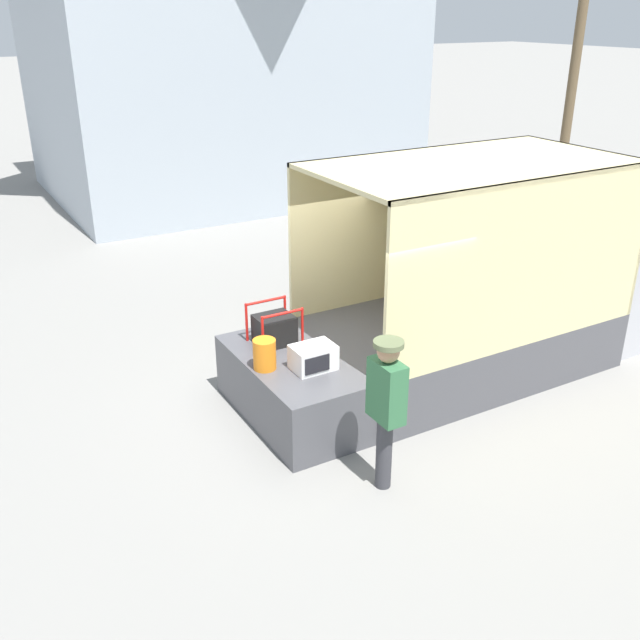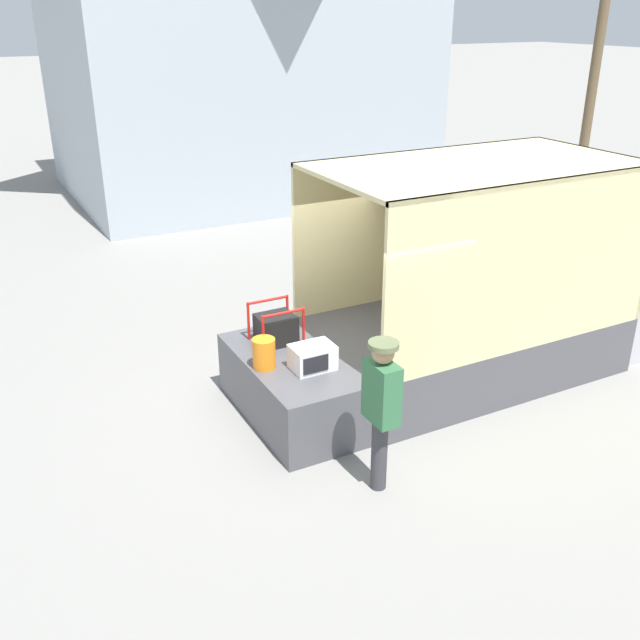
# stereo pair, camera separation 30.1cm
# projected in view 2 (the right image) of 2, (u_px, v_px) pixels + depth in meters

# --- Properties ---
(ground_plane) EXTENTS (160.00, 160.00, 0.00)m
(ground_plane) POSITION_uv_depth(u_px,v_px,m) (332.00, 404.00, 9.71)
(ground_plane) COLOR gray
(box_truck) EXTENTS (6.68, 2.39, 3.07)m
(box_truck) POSITION_uv_depth(u_px,v_px,m) (553.00, 292.00, 10.98)
(box_truck) COLOR #B2B2B7
(box_truck) RESTS_ON ground
(tailgate_deck) EXTENTS (1.19, 2.27, 0.85)m
(tailgate_deck) POSITION_uv_depth(u_px,v_px,m) (293.00, 387.00, 9.28)
(tailgate_deck) COLOR #4C4C51
(tailgate_deck) RESTS_ON ground
(microwave) EXTENTS (0.53, 0.39, 0.31)m
(microwave) POSITION_uv_depth(u_px,v_px,m) (313.00, 357.00, 8.78)
(microwave) COLOR white
(microwave) RESTS_ON tailgate_deck
(portable_generator) EXTENTS (0.61, 0.53, 0.54)m
(portable_generator) POSITION_uv_depth(u_px,v_px,m) (277.00, 328.00, 9.47)
(portable_generator) COLOR black
(portable_generator) RESTS_ON tailgate_deck
(orange_bucket) EXTENTS (0.29, 0.29, 0.39)m
(orange_bucket) POSITION_uv_depth(u_px,v_px,m) (264.00, 353.00, 8.80)
(orange_bucket) COLOR orange
(orange_bucket) RESTS_ON tailgate_deck
(worker_person) EXTENTS (0.33, 0.44, 1.81)m
(worker_person) POSITION_uv_depth(u_px,v_px,m) (381.00, 400.00, 7.59)
(worker_person) COLOR #38383D
(worker_person) RESTS_ON ground
(utility_pole) EXTENTS (1.80, 0.28, 7.55)m
(utility_pole) POSITION_uv_depth(u_px,v_px,m) (598.00, 47.00, 19.55)
(utility_pole) COLOR brown
(utility_pole) RESTS_ON ground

